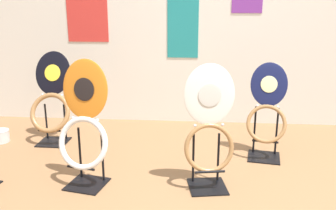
{
  "coord_description": "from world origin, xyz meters",
  "views": [
    {
      "loc": [
        -0.3,
        -2.04,
        1.39
      ],
      "look_at": [
        -0.54,
        0.9,
        0.55
      ],
      "focal_mm": 40.0,
      "sensor_mm": 36.0,
      "label": 1
    }
  ],
  "objects_px": {
    "toilet_seat_display_white_plain": "(209,129)",
    "paint_can": "(0,135)",
    "toilet_seat_display_jazz_black": "(51,104)",
    "toilet_seat_display_orange_sun": "(84,127)",
    "toilet_seat_display_navy_moon": "(267,115)"
  },
  "relations": [
    {
      "from": "toilet_seat_display_white_plain",
      "to": "paint_can",
      "type": "height_order",
      "value": "toilet_seat_display_white_plain"
    },
    {
      "from": "toilet_seat_display_jazz_black",
      "to": "paint_can",
      "type": "bearing_deg",
      "value": -175.32
    },
    {
      "from": "toilet_seat_display_jazz_black",
      "to": "paint_can",
      "type": "relative_size",
      "value": 5.14
    },
    {
      "from": "toilet_seat_display_orange_sun",
      "to": "toilet_seat_display_white_plain",
      "type": "distance_m",
      "value": 0.93
    },
    {
      "from": "toilet_seat_display_orange_sun",
      "to": "paint_can",
      "type": "relative_size",
      "value": 5.6
    },
    {
      "from": "toilet_seat_display_orange_sun",
      "to": "toilet_seat_display_white_plain",
      "type": "relative_size",
      "value": 1.02
    },
    {
      "from": "toilet_seat_display_jazz_black",
      "to": "toilet_seat_display_navy_moon",
      "type": "bearing_deg",
      "value": -5.61
    },
    {
      "from": "toilet_seat_display_navy_moon",
      "to": "toilet_seat_display_jazz_black",
      "type": "bearing_deg",
      "value": 174.39
    },
    {
      "from": "toilet_seat_display_jazz_black",
      "to": "toilet_seat_display_orange_sun",
      "type": "relative_size",
      "value": 0.92
    },
    {
      "from": "toilet_seat_display_navy_moon",
      "to": "paint_can",
      "type": "relative_size",
      "value": 4.9
    },
    {
      "from": "toilet_seat_display_navy_moon",
      "to": "toilet_seat_display_white_plain",
      "type": "distance_m",
      "value": 0.81
    },
    {
      "from": "toilet_seat_display_jazz_black",
      "to": "toilet_seat_display_white_plain",
      "type": "height_order",
      "value": "toilet_seat_display_white_plain"
    },
    {
      "from": "paint_can",
      "to": "toilet_seat_display_navy_moon",
      "type": "bearing_deg",
      "value": -3.47
    },
    {
      "from": "toilet_seat_display_navy_moon",
      "to": "toilet_seat_display_white_plain",
      "type": "relative_size",
      "value": 0.89
    },
    {
      "from": "toilet_seat_display_navy_moon",
      "to": "paint_can",
      "type": "xyz_separation_m",
      "value": [
        -2.58,
        0.16,
        -0.33
      ]
    }
  ]
}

